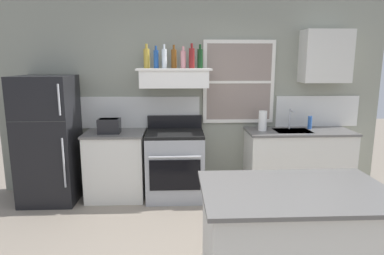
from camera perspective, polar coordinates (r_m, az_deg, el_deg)
The scene contains 19 objects.
back_wall at distance 4.77m, azimuth 0.41°, elevation 5.37°, with size 5.40×0.11×2.70m.
refrigerator at distance 4.78m, azimuth -23.15°, elevation -1.90°, with size 0.70×0.72×1.66m.
counter_left_of_stove at distance 4.70m, azimuth -12.74°, elevation -6.17°, with size 0.79×0.63×0.91m.
toaster at distance 4.52m, azimuth -13.86°, elevation 0.31°, with size 0.30×0.20×0.19m.
stove_range at distance 4.59m, azimuth -2.89°, elevation -6.22°, with size 0.76×0.69×1.09m.
range_hood_shelf at distance 4.48m, azimuth -3.03°, elevation 8.45°, with size 0.96×0.52×0.24m.
bottle_champagne_gold_foil at distance 4.54m, azimuth -7.71°, elevation 11.60°, with size 0.08×0.08×0.31m.
bottle_blue_liqueur at distance 4.50m, azimuth -6.12°, elevation 11.50°, with size 0.07×0.07×0.29m.
bottle_clear_tall at distance 4.47m, azimuth -4.72°, elevation 11.63°, with size 0.06×0.06×0.31m.
bottle_amber_wine at distance 4.51m, azimuth -3.09°, elevation 11.62°, with size 0.07×0.07×0.30m.
bottle_rose_pink at distance 4.47m, azimuth -1.50°, elevation 11.52°, with size 0.07×0.07×0.28m.
bottle_red_label_wine at distance 4.47m, azimuth -0.04°, elevation 11.73°, with size 0.07×0.07×0.32m.
bottle_dark_green_wine at distance 4.52m, azimuth 1.37°, elevation 11.67°, with size 0.07×0.07×0.31m.
counter_right_with_sink at distance 4.92m, azimuth 17.43°, elevation -5.63°, with size 1.43×0.63×0.91m.
sink_faucet at distance 4.84m, azimuth 16.36°, elevation 1.79°, with size 0.03×0.17×0.28m.
paper_towel_roll at distance 4.63m, azimuth 11.90°, elevation 1.11°, with size 0.11×0.11×0.27m, color white.
dish_soap_bottle at distance 4.95m, azimuth 19.36°, elevation 0.82°, with size 0.06×0.06×0.18m, color blue.
kitchen_island at distance 2.82m, azimuth 16.76°, elevation -18.54°, with size 1.40×0.90×0.91m.
upper_cabinet_right at distance 4.99m, azimuth 21.71°, elevation 11.14°, with size 0.64×0.32×0.70m.
Camera 1 is at (-0.22, -2.52, 1.83)m, focal length 31.44 mm.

